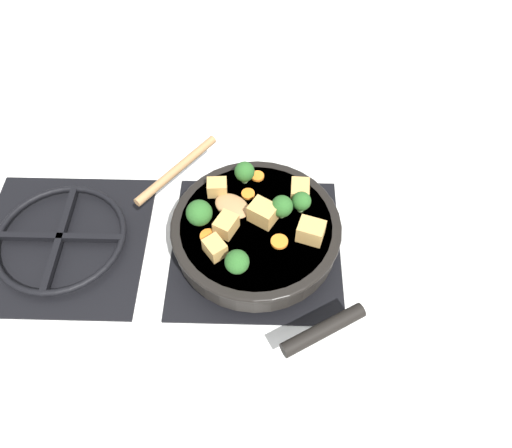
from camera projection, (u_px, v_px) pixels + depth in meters
name	position (u px, v px, depth m)	size (l,w,h in m)	color
ground_plane	(256.00, 247.00, 0.93)	(2.40, 2.40, 0.00)	silver
front_burner_grate	(256.00, 244.00, 0.92)	(0.31, 0.31, 0.03)	black
rear_burner_grate	(62.00, 240.00, 0.92)	(0.31, 0.31, 0.03)	black
skillet_pan	(257.00, 232.00, 0.88)	(0.38, 0.33, 0.05)	black
wooden_spoon	(202.00, 186.00, 0.91)	(0.21, 0.22, 0.02)	#A87A4C
tofu_cube_center_large	(263.00, 213.00, 0.86)	(0.04, 0.04, 0.04)	tan
tofu_cube_near_handle	(215.00, 248.00, 0.82)	(0.04, 0.03, 0.03)	tan
tofu_cube_east_chunk	(300.00, 191.00, 0.89)	(0.04, 0.03, 0.03)	tan
tofu_cube_west_chunk	(311.00, 231.00, 0.84)	(0.04, 0.03, 0.03)	tan
tofu_cube_back_piece	(217.00, 187.00, 0.89)	(0.04, 0.03, 0.03)	tan
tofu_cube_front_piece	(226.00, 225.00, 0.84)	(0.04, 0.03, 0.03)	tan
broccoli_floret_near_spoon	(237.00, 262.00, 0.79)	(0.04, 0.04, 0.05)	#709956
broccoli_floret_center_top	(199.00, 215.00, 0.84)	(0.05, 0.05, 0.05)	#709956
broccoli_floret_east_rim	(301.00, 201.00, 0.86)	(0.03, 0.03, 0.04)	#709956
broccoli_floret_west_rim	(282.00, 206.00, 0.85)	(0.04, 0.04, 0.05)	#709956
broccoli_floret_north_edge	(245.00, 172.00, 0.90)	(0.04, 0.04, 0.04)	#709956
carrot_slice_orange_thin	(259.00, 176.00, 0.93)	(0.02, 0.02, 0.01)	orange
carrot_slice_near_center	(209.00, 236.00, 0.85)	(0.03, 0.03, 0.01)	orange
carrot_slice_edge_slice	(279.00, 242.00, 0.84)	(0.03, 0.03, 0.01)	orange
carrot_slice_under_broccoli	(248.00, 194.00, 0.90)	(0.02, 0.02, 0.01)	orange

